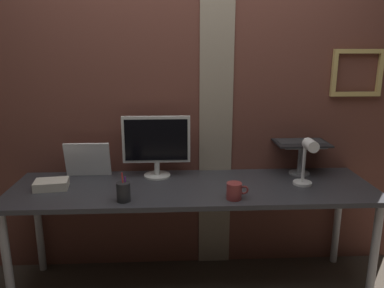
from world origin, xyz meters
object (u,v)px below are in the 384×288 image
whiteboard_panel (88,160)px  pen_cup (124,192)px  desk_lamp (307,157)px  coffee_mug (235,191)px  monitor (156,142)px  laptop (299,133)px

whiteboard_panel → pen_cup: size_ratio=1.75×
whiteboard_panel → desk_lamp: size_ratio=0.95×
coffee_mug → desk_lamp: bearing=19.2°
desk_lamp → whiteboard_panel: bearing=168.8°
whiteboard_panel → pen_cup: 0.54m
monitor → desk_lamp: size_ratio=1.42×
laptop → whiteboard_panel: (-1.45, -0.05, -0.16)m
monitor → pen_cup: monitor is taller
laptop → coffee_mug: laptop is taller
laptop → whiteboard_panel: bearing=-178.2°
coffee_mug → pen_cup: bearing=180.0°
monitor → desk_lamp: bearing=-15.2°
laptop → coffee_mug: size_ratio=2.77×
laptop → desk_lamp: laptop is taller
monitor → laptop: laptop is taller
monitor → whiteboard_panel: 0.48m
desk_lamp → monitor: bearing=164.8°
coffee_mug → whiteboard_panel: bearing=154.4°
laptop → pen_cup: 1.28m
desk_lamp → pen_cup: size_ratio=1.85×
whiteboard_panel → desk_lamp: 1.44m
whiteboard_panel → desk_lamp: (1.41, -0.28, 0.08)m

